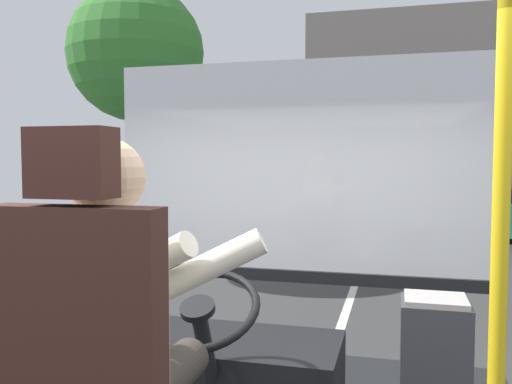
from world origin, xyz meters
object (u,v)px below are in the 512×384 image
object	(u,v)px
handrail_pole	(499,275)
parked_car_blue	(510,205)
steering_console	(228,375)
bus_driver	(117,314)

from	to	relation	value
handrail_pole	parked_car_blue	bearing A→B (deg)	79.21
steering_console	parked_car_blue	size ratio (longest dim) A/B	0.25
steering_console	parked_car_blue	bearing A→B (deg)	75.01
handrail_pole	parked_car_blue	size ratio (longest dim) A/B	0.44
parked_car_blue	steering_console	bearing A→B (deg)	-104.99
bus_driver	handrail_pole	distance (m)	1.07
steering_console	handrail_pole	bearing A→B (deg)	-43.19
bus_driver	handrail_pole	bearing A→B (deg)	4.58
steering_console	handrail_pole	distance (m)	1.64
bus_driver	parked_car_blue	size ratio (longest dim) A/B	0.19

